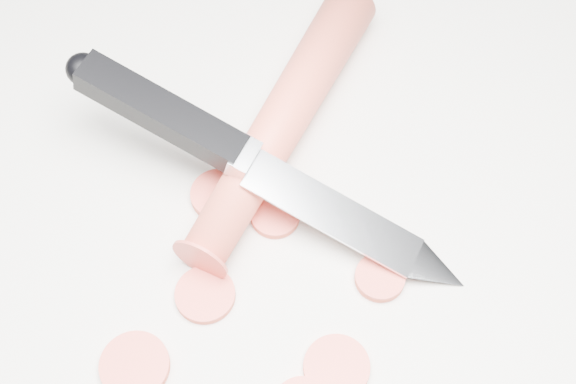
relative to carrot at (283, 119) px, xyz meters
name	(u,v)px	position (x,y,z in m)	size (l,w,h in m)	color
ground	(234,220)	(-0.05, -0.04, -0.02)	(2.40, 2.40, 0.00)	silver
carrot	(283,119)	(0.00, 0.00, 0.00)	(0.03, 0.03, 0.22)	#E34B37
carrot_slice_0	(135,366)	(-0.14, -0.11, -0.01)	(0.04, 0.04, 0.01)	#D94336
carrot_slice_1	(337,367)	(-0.04, -0.16, -0.02)	(0.04, 0.04, 0.01)	#D94336
carrot_slice_2	(205,295)	(-0.09, -0.08, -0.02)	(0.04, 0.04, 0.01)	#D94336
carrot_slice_3	(380,278)	(0.01, -0.12, -0.01)	(0.03, 0.03, 0.01)	#D94336
carrot_slice_4	(275,215)	(-0.03, -0.05, -0.02)	(0.03, 0.03, 0.01)	#D94336
carrot_slice_5	(219,195)	(-0.06, -0.03, -0.01)	(0.04, 0.04, 0.01)	#D94336
kitchen_knife	(266,168)	(-0.03, -0.04, 0.02)	(0.19, 0.22, 0.07)	silver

